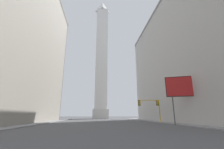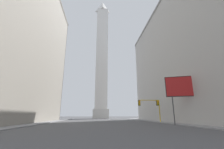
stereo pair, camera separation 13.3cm
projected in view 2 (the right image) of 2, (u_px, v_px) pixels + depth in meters
sidewalk_left at (22, 125)px, 26.33m from camera, size 5.00×88.42×0.15m
sidewalk_right at (184, 124)px, 29.26m from camera, size 5.00×88.42×0.15m
building_right at (200, 56)px, 39.17m from camera, size 19.14×56.54×33.32m
obelisk at (102, 56)px, 81.64m from camera, size 7.66×7.66×67.81m
traffic_light_mid_right at (152, 105)px, 35.75m from camera, size 5.31×0.53×5.29m
billboard_sign at (183, 87)px, 27.42m from camera, size 5.93×2.34×8.74m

